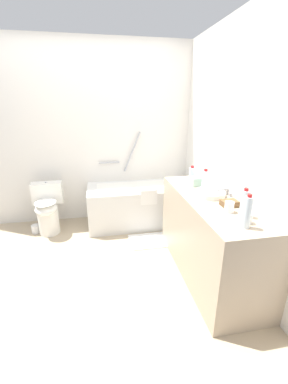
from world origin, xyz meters
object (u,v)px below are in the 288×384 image
(water_bottle_1, at_px, (205,180))
(bath_mat, at_px, (155,240))
(toilet, at_px, (48,209))
(water_bottle_0, at_px, (192,175))
(water_bottle_2, at_px, (244,203))
(sink_basin, at_px, (210,193))
(toilet_paper_roll, at_px, (36,229))
(drinking_glass_0, at_px, (229,207))
(bathtub, at_px, (140,203))
(drinking_glass_1, at_px, (247,218))
(tissue_box, at_px, (197,181))
(amenity_basket, at_px, (229,203))
(water_bottle_3, at_px, (247,212))
(sink_faucet, at_px, (226,192))

(water_bottle_1, xyz_separation_m, bath_mat, (-0.41, 0.43, -0.92))
(toilet, xyz_separation_m, water_bottle_0, (1.73, -0.69, 0.58))
(water_bottle_0, bearing_deg, water_bottle_2, -86.19)
(sink_basin, height_order, toilet_paper_roll, sink_basin)
(water_bottle_1, xyz_separation_m, drinking_glass_0, (-0.05, -0.59, -0.05))
(bathtub, distance_m, sink_basin, 1.39)
(drinking_glass_1, bearing_deg, toilet, 135.49)
(bathtub, bearing_deg, toilet, -178.17)
(tissue_box, distance_m, bath_mat, 0.99)
(water_bottle_0, distance_m, tissue_box, 0.14)
(bathtub, bearing_deg, drinking_glass_1, -74.34)
(toilet, xyz_separation_m, drinking_glass_1, (1.76, -1.73, 0.53))
(bathtub, height_order, drinking_glass_0, bathtub)
(bathtub, relative_size, water_bottle_0, 8.01)
(sink_basin, height_order, bath_mat, sink_basin)
(toilet, bearing_deg, amenity_basket, 50.69)
(bathtub, xyz_separation_m, water_bottle_0, (0.46, -0.73, 0.61))
(toilet, xyz_separation_m, amenity_basket, (1.80, -1.41, 0.52))
(amenity_basket, bearing_deg, water_bottle_3, -102.94)
(sink_faucet, distance_m, water_bottle_1, 0.26)
(water_bottle_3, xyz_separation_m, drinking_glass_1, (0.05, 0.06, -0.08))
(sink_faucet, height_order, amenity_basket, sink_faucet)
(water_bottle_0, relative_size, water_bottle_1, 0.88)
(bathtub, xyz_separation_m, toilet_paper_roll, (-1.45, -0.04, -0.25))
(sink_faucet, distance_m, drinking_glass_1, 0.60)
(tissue_box, height_order, bath_mat, tissue_box)
(toilet, relative_size, water_bottle_1, 3.23)
(sink_basin, xyz_separation_m, tissue_box, (-0.00, 0.33, 0.02))
(tissue_box, bearing_deg, toilet, 154.68)
(water_bottle_0, xyz_separation_m, toilet_paper_roll, (-1.92, 0.69, -0.86))
(bath_mat, bearing_deg, sink_basin, -59.67)
(water_bottle_0, distance_m, water_bottle_1, 0.25)
(bathtub, bearing_deg, sink_faucet, -61.57)
(bathtub, distance_m, water_bottle_1, 1.27)
(water_bottle_2, distance_m, water_bottle_3, 0.19)
(water_bottle_3, bearing_deg, drinking_glass_1, 49.42)
(toilet, xyz_separation_m, sink_faucet, (1.91, -1.15, 0.52))
(drinking_glass_1, distance_m, bath_mat, 1.55)
(sink_faucet, bearing_deg, drinking_glass_1, -104.15)
(toilet, height_order, bath_mat, toilet)
(bathtub, height_order, drinking_glass_1, bathtub)
(water_bottle_2, distance_m, tissue_box, 0.81)
(toilet, distance_m, toilet_paper_roll, 0.34)
(toilet, bearing_deg, sink_faucet, 57.81)
(water_bottle_3, distance_m, amenity_basket, 0.40)
(sink_basin, relative_size, sink_faucet, 1.88)
(tissue_box, relative_size, bath_mat, 0.18)
(bathtub, relative_size, tissue_box, 12.25)
(sink_basin, height_order, drinking_glass_0, drinking_glass_0)
(amenity_basket, bearing_deg, drinking_glass_0, -120.46)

